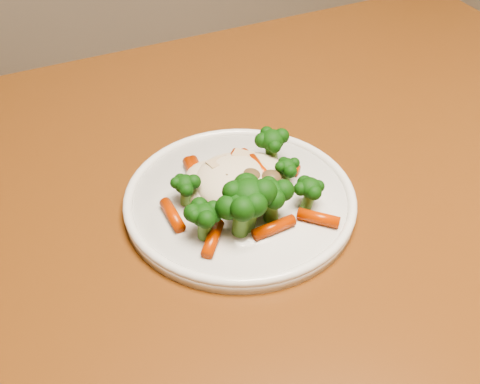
{
  "coord_description": "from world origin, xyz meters",
  "views": [
    {
      "loc": [
        0.25,
        -0.35,
        1.17
      ],
      "look_at": [
        0.39,
        0.1,
        0.77
      ],
      "focal_mm": 45.0,
      "sensor_mm": 36.0,
      "label": 1
    }
  ],
  "objects": [
    {
      "name": "dining_table",
      "position": [
        0.34,
        0.07,
        0.66
      ],
      "size": [
        1.35,
        0.98,
        0.75
      ],
      "rotation": [
        0.0,
        0.0,
        0.12
      ],
      "color": "brown",
      "rests_on": "ground"
    },
    {
      "name": "meal",
      "position": [
        0.39,
        0.09,
        0.78
      ],
      "size": [
        0.17,
        0.15,
        0.05
      ],
      "color": "beige",
      "rests_on": "plate"
    },
    {
      "name": "plate",
      "position": [
        0.39,
        0.1,
        0.76
      ],
      "size": [
        0.24,
        0.24,
        0.01
      ],
      "primitive_type": "cylinder",
      "color": "white",
      "rests_on": "dining_table"
    }
  ]
}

